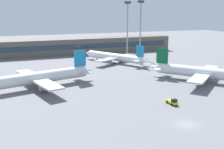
# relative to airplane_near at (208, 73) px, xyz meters

# --- Properties ---
(ground_plane) EXTENTS (400.00, 400.00, 0.00)m
(ground_plane) POSITION_rel_airplane_near_xyz_m (-29.11, 11.61, -3.35)
(ground_plane) COLOR slate
(terminal_building) EXTENTS (118.49, 12.13, 9.00)m
(terminal_building) POSITION_rel_airplane_near_xyz_m (-29.11, 80.48, 1.15)
(terminal_building) COLOR #5B564C
(terminal_building) RESTS_ON ground_plane
(airplane_near) EXTENTS (31.53, 36.29, 10.99)m
(airplane_near) POSITION_rel_airplane_near_xyz_m (0.00, 0.00, 0.00)
(airplane_near) COLOR white
(airplane_near) RESTS_ON ground_plane
(airplane_mid) EXTENTS (44.42, 31.54, 11.16)m
(airplane_mid) POSITION_rel_airplane_near_xyz_m (-58.71, 13.78, 0.05)
(airplane_mid) COLOR white
(airplane_mid) RESTS_ON ground_plane
(airplane_far) EXTENTS (25.44, 34.97, 9.59)m
(airplane_far) POSITION_rel_airplane_near_xyz_m (-17.89, 46.32, -0.43)
(airplane_far) COLOR white
(airplane_far) RESTS_ON ground_plane
(baggage_tug_yellow) EXTENTS (1.99, 3.68, 1.75)m
(baggage_tug_yellow) POSITION_rel_airplane_near_xyz_m (-24.71, -15.73, -2.55)
(baggage_tug_yellow) COLOR yellow
(baggage_tug_yellow) RESTS_ON ground_plane
(floodlight_tower_west) EXTENTS (3.20, 0.80, 29.36)m
(floodlight_tower_west) POSITION_rel_airplane_near_xyz_m (-6.88, 55.59, 13.40)
(floodlight_tower_west) COLOR gray
(floodlight_tower_west) RESTS_ON ground_plane
(floodlight_tower_east) EXTENTS (3.20, 0.80, 29.84)m
(floodlight_tower_east) POSITION_rel_airplane_near_xyz_m (-0.31, 53.68, 13.65)
(floodlight_tower_east) COLOR gray
(floodlight_tower_east) RESTS_ON ground_plane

